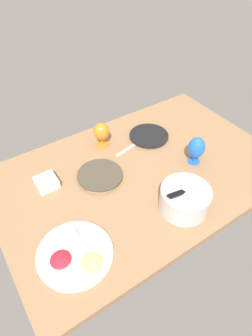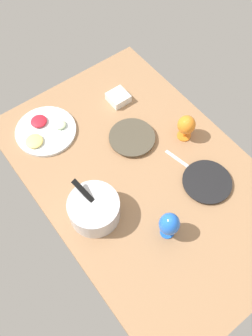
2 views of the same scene
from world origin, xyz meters
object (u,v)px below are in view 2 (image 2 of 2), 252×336
fruit_platter (45,131)px  hurricane_glass_orange (186,126)px  dinner_plate_left (207,182)px  hurricane_glass_blue (169,224)px  square_bowl_white (118,97)px  dinner_plate_right (132,138)px  mixing_bowl (94,209)px

fruit_platter → hurricane_glass_orange: size_ratio=2.12×
dinner_plate_left → hurricane_glass_blue: 35.32cm
hurricane_glass_blue → dinner_plate_left: bearing=-76.7°
hurricane_glass_orange → square_bowl_white: 44.99cm
hurricane_glass_blue → square_bowl_white: (78.99, -29.82, -7.53)cm
dinner_plate_left → hurricane_glass_blue: size_ratio=1.46×
dinner_plate_left → square_bowl_white: bearing=2.7°
dinner_plate_right → dinner_plate_left: bearing=-162.5°
hurricane_glass_blue → mixing_bowl: bearing=38.0°
hurricane_glass_blue → square_bowl_white: 84.76cm
fruit_platter → hurricane_glass_blue: hurricane_glass_blue is taller
dinner_plate_right → hurricane_glass_orange: size_ratio=1.60×
fruit_platter → square_bowl_white: size_ratio=3.02×
dinner_plate_right → hurricane_glass_orange: bearing=-122.7°
dinner_plate_right → fruit_platter: (32.91, 35.29, -0.09)cm
mixing_bowl → square_bowl_white: 72.74cm
dinner_plate_left → square_bowl_white: square_bowl_white is taller
mixing_bowl → square_bowl_white: mixing_bowl is taller
fruit_platter → hurricane_glass_orange: (-48.39, -59.39, 8.43)cm
dinner_plate_left → hurricane_glass_orange: size_ratio=1.59×
fruit_platter → square_bowl_white: bearing=-97.5°
dinner_plate_left → fruit_platter: bearing=32.5°
square_bowl_white → hurricane_glass_blue: bearing=159.3°
mixing_bowl → square_bowl_white: size_ratio=2.30×
dinner_plate_right → hurricane_glass_orange: hurricane_glass_orange is taller
mixing_bowl → fruit_platter: (57.01, -5.88, -5.49)cm
dinner_plate_left → mixing_bowl: size_ratio=0.99×
fruit_platter → hurricane_glass_blue: 87.01cm
mixing_bowl → hurricane_glass_orange: bearing=-82.5°
hurricane_glass_orange → fruit_platter: bearing=50.8°
square_bowl_white → fruit_platter: bearing=82.5°
dinner_plate_left → hurricane_glass_orange: (28.80, -10.16, 8.68)cm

